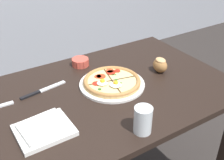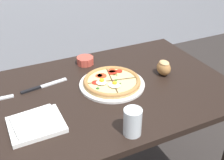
% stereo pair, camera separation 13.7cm
% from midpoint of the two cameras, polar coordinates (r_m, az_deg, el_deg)
% --- Properties ---
extents(dining_table, '(1.31, 0.81, 0.77)m').
position_cam_midpoint_polar(dining_table, '(1.40, 0.13, -6.12)').
color(dining_table, black).
rests_on(dining_table, ground_plane).
extents(pizza, '(0.32, 0.32, 0.05)m').
position_cam_midpoint_polar(pizza, '(1.38, 2.83, -0.50)').
color(pizza, white).
rests_on(pizza, dining_table).
extents(ramekin_bowl, '(0.10, 0.10, 0.04)m').
position_cam_midpoint_polar(ramekin_bowl, '(1.57, -3.00, 3.94)').
color(ramekin_bowl, '#C64C3D').
rests_on(ramekin_bowl, dining_table).
extents(napkin_folded, '(0.21, 0.18, 0.04)m').
position_cam_midpoint_polar(napkin_folded, '(1.14, -11.89, -8.76)').
color(napkin_folded, white).
rests_on(napkin_folded, dining_table).
extents(bread_piece_near, '(0.07, 0.09, 0.08)m').
position_cam_midpoint_polar(bread_piece_near, '(1.49, 13.08, 2.43)').
color(bread_piece_near, '#A3703D').
rests_on(bread_piece_near, dining_table).
extents(knife_main, '(0.24, 0.05, 0.01)m').
position_cam_midpoint_polar(knife_main, '(1.40, -11.00, -1.27)').
color(knife_main, silver).
rests_on(knife_main, dining_table).
extents(water_glass, '(0.07, 0.07, 0.11)m').
position_cam_midpoint_polar(water_glass, '(1.08, 8.02, -8.78)').
color(water_glass, white).
rests_on(water_glass, dining_table).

